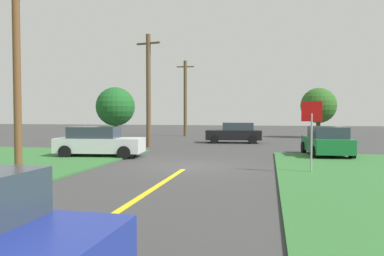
# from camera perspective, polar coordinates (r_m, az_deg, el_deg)

# --- Properties ---
(ground_plane) EXTENTS (120.00, 120.00, 0.00)m
(ground_plane) POSITION_cam_1_polar(r_m,az_deg,el_deg) (16.40, -0.53, -5.88)
(ground_plane) COLOR #3C3C3C
(lane_stripe_center) EXTENTS (0.20, 14.00, 0.01)m
(lane_stripe_center) POSITION_cam_1_polar(r_m,az_deg,el_deg) (8.89, -11.85, -12.77)
(lane_stripe_center) COLOR yellow
(lane_stripe_center) RESTS_ON ground
(stop_sign) EXTENTS (0.77, 0.09, 2.77)m
(stop_sign) POSITION_cam_1_polar(r_m,az_deg,el_deg) (14.90, 17.91, 0.78)
(stop_sign) COLOR #9EA0A8
(stop_sign) RESTS_ON ground
(car_approaching_junction) EXTENTS (4.52, 2.34, 1.62)m
(car_approaching_junction) POSITION_cam_1_polar(r_m,az_deg,el_deg) (29.65, 6.52, -0.74)
(car_approaching_junction) COLOR black
(car_approaching_junction) RESTS_ON ground
(parked_car_near_building) EXTENTS (4.72, 2.35, 1.62)m
(parked_car_near_building) POSITION_cam_1_polar(r_m,az_deg,el_deg) (20.38, -14.16, -2.09)
(parked_car_near_building) COLOR silver
(parked_car_near_building) RESTS_ON ground
(car_on_crossroad) EXTENTS (2.41, 4.27, 1.62)m
(car_on_crossroad) POSITION_cam_1_polar(r_m,az_deg,el_deg) (21.34, 19.98, -1.97)
(car_on_crossroad) COLOR #196B33
(car_on_crossroad) RESTS_ON ground
(utility_pole_near) EXTENTS (1.80, 0.26, 7.13)m
(utility_pole_near) POSITION_cam_1_polar(r_m,az_deg,el_deg) (14.44, -25.31, 7.61)
(utility_pole_near) COLOR brown
(utility_pole_near) RESTS_ON ground
(utility_pole_mid) EXTENTS (1.79, 0.48, 7.78)m
(utility_pole_mid) POSITION_cam_1_polar(r_m,az_deg,el_deg) (25.91, -6.71, 5.90)
(utility_pole_mid) COLOR brown
(utility_pole_mid) RESTS_ON ground
(utility_pole_far) EXTENTS (1.80, 0.35, 7.82)m
(utility_pole_far) POSITION_cam_1_polar(r_m,az_deg,el_deg) (38.56, -1.04, 4.68)
(utility_pole_far) COLOR brown
(utility_pole_far) RESTS_ON ground
(oak_tree_left) EXTENTS (3.40, 3.40, 4.83)m
(oak_tree_left) POSITION_cam_1_polar(r_m,az_deg,el_deg) (37.91, 18.87, 3.27)
(oak_tree_left) COLOR brown
(oak_tree_left) RESTS_ON ground
(pine_tree_center) EXTENTS (3.24, 3.24, 4.55)m
(pine_tree_center) POSITION_cam_1_polar(r_m,az_deg,el_deg) (31.68, -11.68, 3.23)
(pine_tree_center) COLOR brown
(pine_tree_center) RESTS_ON ground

